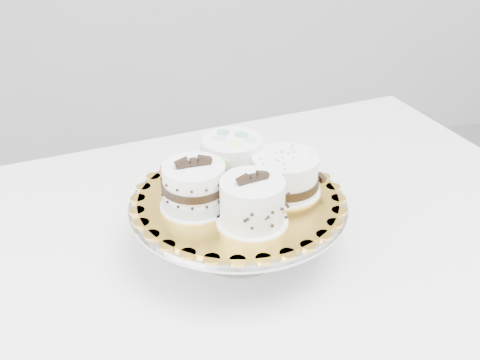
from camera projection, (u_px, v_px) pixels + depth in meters
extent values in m
cube|color=white|center=(235.00, 243.00, 1.02)|extent=(1.33, 1.01, 0.04)
cube|color=white|center=(369.00, 237.00, 1.68)|extent=(0.06, 0.06, 0.71)
cylinder|color=gray|center=(238.00, 245.00, 0.97)|extent=(0.16, 0.16, 0.01)
cylinder|color=gray|center=(238.00, 227.00, 0.96)|extent=(0.10, 0.10, 0.08)
cylinder|color=silver|center=(238.00, 203.00, 0.93)|extent=(0.33, 0.33, 0.01)
cylinder|color=silver|center=(238.00, 204.00, 0.93)|extent=(0.34, 0.34, 0.00)
cylinder|color=gold|center=(238.00, 199.00, 0.93)|extent=(0.34, 0.34, 0.00)
cylinder|color=white|center=(252.00, 221.00, 0.87)|extent=(0.10, 0.10, 0.00)
cylinder|color=white|center=(252.00, 201.00, 0.85)|extent=(0.11, 0.11, 0.06)
cylinder|color=white|center=(195.00, 205.00, 0.91)|extent=(0.11, 0.11, 0.00)
cylinder|color=white|center=(194.00, 185.00, 0.89)|extent=(0.10, 0.10, 0.07)
cylinder|color=#ADC6DB|center=(195.00, 199.00, 0.90)|extent=(0.10, 0.10, 0.02)
cylinder|color=black|center=(194.00, 184.00, 0.89)|extent=(0.10, 0.10, 0.01)
cylinder|color=white|center=(232.00, 177.00, 0.98)|extent=(0.11, 0.11, 0.00)
cylinder|color=white|center=(232.00, 158.00, 0.96)|extent=(0.12, 0.12, 0.07)
cylinder|color=white|center=(284.00, 189.00, 0.95)|extent=(0.12, 0.12, 0.00)
cylinder|color=white|center=(285.00, 173.00, 0.93)|extent=(0.13, 0.13, 0.06)
cylinder|color=black|center=(284.00, 181.00, 0.94)|extent=(0.11, 0.11, 0.01)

